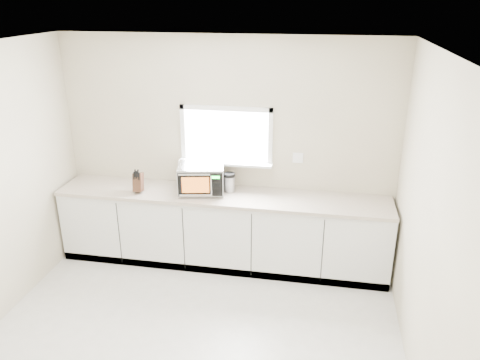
# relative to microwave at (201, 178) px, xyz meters

# --- Properties ---
(ground) EXTENTS (4.00, 4.00, 0.00)m
(ground) POSITION_rel_microwave_xyz_m (0.25, -1.71, -1.10)
(ground) COLOR beige
(ground) RESTS_ON ground
(back_wall) EXTENTS (4.00, 0.17, 2.70)m
(back_wall) POSITION_rel_microwave_xyz_m (0.25, 0.29, 0.27)
(back_wall) COLOR beige
(back_wall) RESTS_ON ground
(cabinets) EXTENTS (3.92, 0.60, 0.88)m
(cabinets) POSITION_rel_microwave_xyz_m (0.25, -0.01, -0.66)
(cabinets) COLOR silver
(cabinets) RESTS_ON ground
(countertop) EXTENTS (3.92, 0.64, 0.04)m
(countertop) POSITION_rel_microwave_xyz_m (0.25, -0.02, -0.20)
(countertop) COLOR #BDB09C
(countertop) RESTS_ON cabinets
(microwave) EXTENTS (0.59, 0.50, 0.34)m
(microwave) POSITION_rel_microwave_xyz_m (0.00, 0.00, 0.00)
(microwave) COLOR black
(microwave) RESTS_ON countertop
(knife_block) EXTENTS (0.13, 0.22, 0.30)m
(knife_block) POSITION_rel_microwave_xyz_m (-0.73, -0.13, -0.05)
(knife_block) COLOR #442518
(knife_block) RESTS_ON countertop
(cutting_board) EXTENTS (0.31, 0.07, 0.31)m
(cutting_board) POSITION_rel_microwave_xyz_m (-0.18, 0.23, -0.02)
(cutting_board) COLOR #A86641
(cutting_board) RESTS_ON countertop
(coffee_grinder) EXTENTS (0.15, 0.15, 0.23)m
(coffee_grinder) POSITION_rel_microwave_xyz_m (0.32, 0.09, -0.06)
(coffee_grinder) COLOR #ABADB2
(coffee_grinder) RESTS_ON countertop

